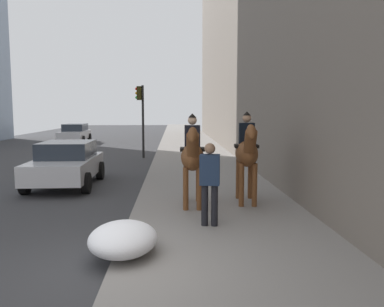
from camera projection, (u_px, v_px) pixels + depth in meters
name	position (u px, v px, depth m)	size (l,w,h in m)	color
sidewalk_slab	(244.00, 268.00, 6.11)	(120.00, 4.13, 0.12)	gray
mounted_horse_near	(192.00, 155.00, 9.65)	(2.15, 0.62, 2.28)	brown
mounted_horse_far	(247.00, 152.00, 10.00)	(2.15, 0.67, 2.33)	brown
pedestrian_greeting	(210.00, 179.00, 8.04)	(0.32, 0.44, 1.70)	black
car_near_lane	(75.00, 133.00, 29.95)	(4.63, 2.05, 1.44)	silver
car_mid_lane	(66.00, 163.00, 12.99)	(4.00, 2.05, 1.44)	silver
traffic_light_near_curb	(141.00, 109.00, 20.39)	(0.20, 0.44, 3.74)	black
snow_pile_near	(123.00, 239.00, 6.53)	(1.47, 1.13, 0.51)	white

